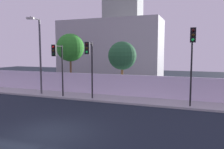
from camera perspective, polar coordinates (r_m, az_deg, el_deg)
The scene contains 11 objects.
ground_plane at distance 11.40m, azimuth -16.02°, elevation -14.28°, with size 80.00×80.00×0.00m, color #1A222D.
sidewalk at distance 18.35m, azimuth -0.42°, elevation -6.19°, with size 36.00×2.40×0.15m, color #A9A9A9.
perimeter_wall at distance 19.37m, azimuth 0.96°, elevation -2.64°, with size 36.00×0.18×1.80m, color silver.
traffic_light_left at distance 17.26m, azimuth -5.76°, elevation 4.21°, with size 0.44×1.44×4.46m.
traffic_light_center at distance 15.33m, azimuth 19.75°, elevation 5.64°, with size 0.35×1.73×5.20m.
traffic_light_right at distance 18.50m, azimuth -13.63°, elevation 3.86°, with size 0.50×1.75×4.29m.
street_lamp_curbside at distance 20.62m, azimuth -18.11°, elevation 5.90°, with size 0.75×1.79×6.57m.
roadside_tree_leftmost at distance 22.27m, azimuth -10.56°, elevation 6.72°, with size 2.70×2.70×5.66m.
roadside_tree_midleft at distance 20.03m, azimuth 2.61°, elevation 4.77°, with size 2.54×2.54×4.82m.
low_building_distant at distance 34.38m, azimuth -0.50°, elevation 6.44°, with size 15.45×6.00×8.62m, color #A4A4A4.
tower_on_skyline at distance 47.24m, azimuth 2.82°, elevation 17.05°, with size 7.19×5.00×26.34m, color gray.
Camera 1 is at (6.51, -8.54, 3.85)m, focal length 35.90 mm.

